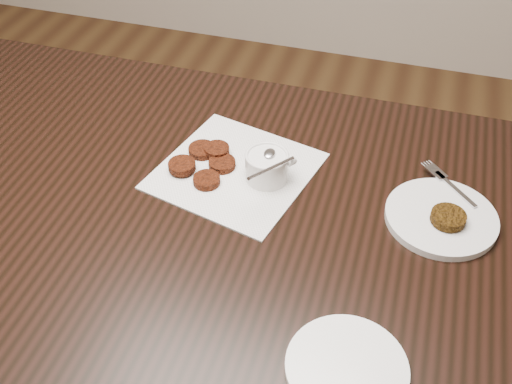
% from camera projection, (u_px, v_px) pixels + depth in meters
% --- Properties ---
extents(table, '(1.51, 0.97, 0.75)m').
position_uv_depth(table, '(184.00, 327.00, 1.41)').
color(table, black).
rests_on(table, floor).
extents(napkin, '(0.35, 0.35, 0.00)m').
position_uv_depth(napkin, '(235.00, 171.00, 1.24)').
color(napkin, white).
rests_on(napkin, table).
extents(sauce_ramekin, '(0.15, 0.15, 0.12)m').
position_uv_depth(sauce_ramekin, '(267.00, 154.00, 1.18)').
color(sauce_ramekin, white).
rests_on(sauce_ramekin, napkin).
extents(patty_cluster, '(0.26, 0.26, 0.02)m').
position_uv_depth(patty_cluster, '(207.00, 156.00, 1.25)').
color(patty_cluster, '#61210C').
rests_on(patty_cluster, napkin).
extents(plate_with_patty, '(0.29, 0.29, 0.03)m').
position_uv_depth(plate_with_patty, '(442.00, 214.00, 1.12)').
color(plate_with_patty, silver).
rests_on(plate_with_patty, table).
extents(plate_empty, '(0.23, 0.23, 0.01)m').
position_uv_depth(plate_empty, '(347.00, 368.00, 0.90)').
color(plate_empty, white).
rests_on(plate_empty, table).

